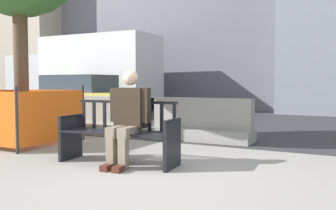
# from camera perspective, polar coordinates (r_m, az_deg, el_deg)

# --- Properties ---
(ground_plane) EXTENTS (200.00, 200.00, 0.00)m
(ground_plane) POSITION_cam_1_polar(r_m,az_deg,el_deg) (4.42, -5.11, -11.54)
(ground_plane) COLOR gray
(street_asphalt) EXTENTS (120.00, 12.00, 0.01)m
(street_asphalt) POSITION_cam_1_polar(r_m,az_deg,el_deg) (12.55, 17.04, -1.95)
(street_asphalt) COLOR #333335
(street_asphalt) RESTS_ON ground
(street_bench) EXTENTS (1.73, 0.66, 0.88)m
(street_bench) POSITION_cam_1_polar(r_m,az_deg,el_deg) (5.34, -7.44, -4.61)
(street_bench) COLOR black
(street_bench) RESTS_ON ground
(seated_person) EXTENTS (0.59, 0.75, 1.31)m
(seated_person) POSITION_cam_1_polar(r_m,az_deg,el_deg) (5.17, -6.14, -1.59)
(seated_person) COLOR #2D2319
(seated_person) RESTS_ON ground
(jersey_barrier_centre) EXTENTS (2.02, 0.73, 0.84)m
(jersey_barrier_centre) POSITION_cam_1_polar(r_m,az_deg,el_deg) (7.43, 5.24, -2.79)
(jersey_barrier_centre) COLOR gray
(jersey_barrier_centre) RESTS_ON ground
(jersey_barrier_left) EXTENTS (2.00, 0.69, 0.84)m
(jersey_barrier_left) POSITION_cam_1_polar(r_m,az_deg,el_deg) (8.53, -10.25, -2.03)
(jersey_barrier_left) COLOR #9E998E
(jersey_barrier_left) RESTS_ON ground
(construction_fence) EXTENTS (1.63, 1.63, 1.08)m
(construction_fence) POSITION_cam_1_polar(r_m,az_deg,el_deg) (7.54, -21.33, -1.38)
(construction_fence) COLOR #2D2D33
(construction_fence) RESTS_ON ground
(car_taxi_near) EXTENTS (4.25, 1.84, 1.41)m
(car_taxi_near) POSITION_cam_1_polar(r_m,az_deg,el_deg) (13.47, -12.99, 1.49)
(car_taxi_near) COLOR #DBC64C
(car_taxi_near) RESTS_ON ground
(delivery_truck) EXTENTS (6.83, 2.41, 3.05)m
(delivery_truck) POSITION_cam_1_polar(r_m,az_deg,el_deg) (16.38, -12.45, 5.22)
(delivery_truck) COLOR silver
(delivery_truck) RESTS_ON ground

